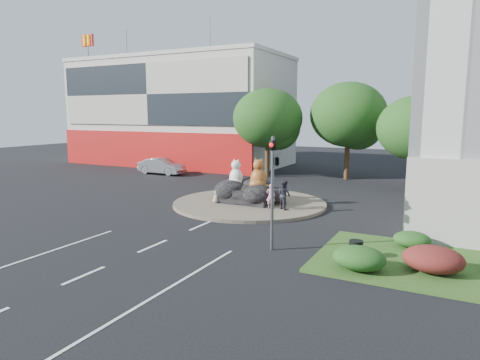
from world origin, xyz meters
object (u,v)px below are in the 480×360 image
at_px(kitten_calico, 216,196).
at_px(litter_bin, 356,249).
at_px(pedestrian_pink, 271,196).
at_px(cat_white, 236,173).
at_px(kitten_white, 265,198).
at_px(parked_car, 162,166).
at_px(pedestrian_dark, 284,195).
at_px(cat_tabby, 259,174).

relative_size(kitten_calico, litter_bin, 1.20).
distance_m(kitten_calico, pedestrian_pink, 3.86).
height_order(cat_white, kitten_white, cat_white).
relative_size(pedestrian_pink, parked_car, 0.32).
height_order(kitten_calico, pedestrian_dark, pedestrian_dark).
relative_size(cat_white, kitten_calico, 2.22).
distance_m(pedestrian_pink, litter_bin, 9.23).
height_order(cat_white, parked_car, cat_white).
relative_size(kitten_calico, pedestrian_pink, 0.55).
xyz_separation_m(pedestrian_pink, litter_bin, (6.57, -6.47, -0.49)).
bearing_deg(cat_tabby, kitten_white, -41.02).
distance_m(cat_tabby, kitten_white, 1.71).
bearing_deg(parked_car, litter_bin, -126.36).
height_order(pedestrian_pink, parked_car, pedestrian_pink).
relative_size(kitten_white, pedestrian_dark, 0.50).
bearing_deg(parked_car, cat_white, -124.26).
bearing_deg(cat_white, pedestrian_pink, -4.54).
height_order(cat_tabby, pedestrian_dark, cat_tabby).
xyz_separation_m(kitten_white, parked_car, (-15.37, 9.41, 0.15)).
xyz_separation_m(kitten_calico, parked_car, (-12.22, 10.13, 0.17)).
distance_m(pedestrian_dark, parked_car, 19.54).
height_order(kitten_white, pedestrian_pink, pedestrian_pink).
relative_size(cat_tabby, kitten_white, 2.26).
height_order(cat_tabby, litter_bin, cat_tabby).
distance_m(kitten_calico, pedestrian_dark, 4.67).
height_order(cat_tabby, kitten_white, cat_tabby).
xyz_separation_m(pedestrian_dark, litter_bin, (5.77, -6.66, -0.62)).
bearing_deg(cat_white, parked_car, 164.24).
bearing_deg(cat_white, pedestrian_dark, 2.33).
bearing_deg(kitten_calico, cat_white, 89.34).
xyz_separation_m(cat_tabby, kitten_calico, (-2.45, -1.24, -1.50)).
xyz_separation_m(pedestrian_pink, pedestrian_dark, (0.80, 0.19, 0.13)).
relative_size(kitten_calico, kitten_white, 0.94).
height_order(pedestrian_pink, litter_bin, pedestrian_pink).
bearing_deg(pedestrian_pink, litter_bin, 121.32).
xyz_separation_m(cat_white, cat_tabby, (1.70, -0.12, 0.08)).
bearing_deg(pedestrian_pink, cat_tabby, -54.58).
bearing_deg(kitten_calico, litter_bin, -3.49).
height_order(cat_white, pedestrian_dark, cat_white).
xyz_separation_m(pedestrian_dark, parked_car, (-16.85, 9.89, -0.30)).
relative_size(cat_tabby, pedestrian_dark, 1.14).
bearing_deg(pedestrian_dark, cat_white, 15.43).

